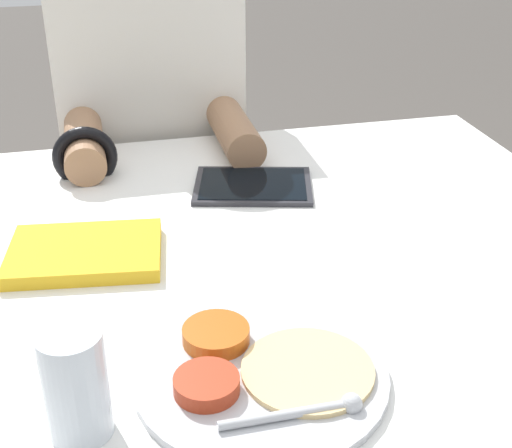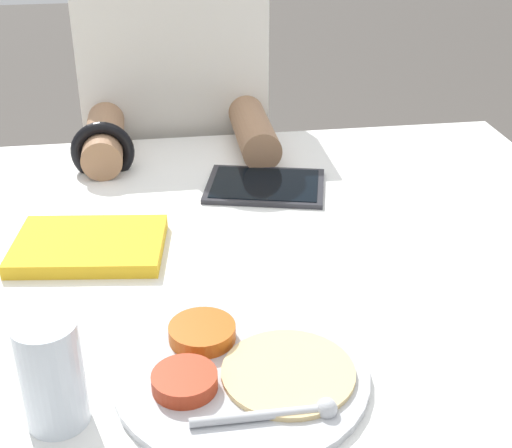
% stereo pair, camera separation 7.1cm
% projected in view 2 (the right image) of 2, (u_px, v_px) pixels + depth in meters
% --- Properties ---
extents(thali_tray, '(0.27, 0.27, 0.03)m').
position_uv_depth(thali_tray, '(240.00, 371.00, 0.76)').
color(thali_tray, '#B7BABF').
rests_on(thali_tray, dining_table).
extents(red_notebook, '(0.22, 0.17, 0.02)m').
position_uv_depth(red_notebook, '(89.00, 246.00, 1.00)').
color(red_notebook, silver).
rests_on(red_notebook, dining_table).
extents(tablet_device, '(0.22, 0.19, 0.01)m').
position_uv_depth(tablet_device, '(265.00, 186.00, 1.19)').
color(tablet_device, '#28282D').
rests_on(tablet_device, dining_table).
extents(person_diner, '(0.38, 0.43, 1.24)m').
position_uv_depth(person_diner, '(180.00, 193.00, 1.59)').
color(person_diner, black).
rests_on(person_diner, ground_plane).
extents(drinking_glass, '(0.06, 0.06, 0.12)m').
position_uv_depth(drinking_glass, '(52.00, 374.00, 0.68)').
color(drinking_glass, silver).
rests_on(drinking_glass, dining_table).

